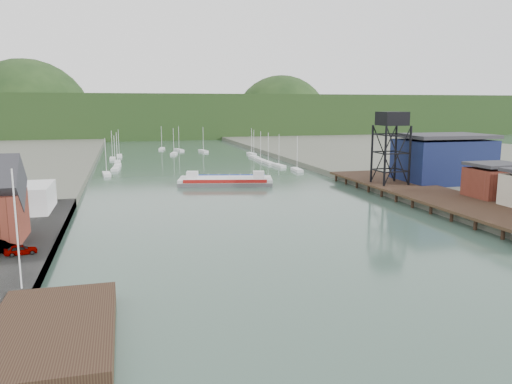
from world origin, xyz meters
TOP-DOWN VIEW (x-y plane):
  - ground at (0.00, 0.00)m, footprint 600.00×600.00m
  - west_stage at (-29.00, 0.00)m, footprint 10.00×18.00m
  - east_pier at (37.00, 45.00)m, footprint 14.00×70.00m
  - flagpole at (-33.00, 10.00)m, footprint 0.16×0.16m
  - lift_tower at (35.00, 58.00)m, footprint 6.50×6.50m
  - blue_shed at (50.00, 60.00)m, footprint 20.50×14.50m
  - marina_sailboats at (0.08, 138.46)m, footprint 57.71×92.65m
  - distant_hills at (-3.98, 301.35)m, footprint 500.00×120.00m
  - chain_ferry at (1.71, 79.40)m, footprint 24.46×14.16m
  - car_west_a at (-35.24, 22.29)m, footprint 3.98×2.33m

SIDE VIEW (x-z plane):
  - ground at x=0.00m, z-range 0.00..0.00m
  - marina_sailboats at x=0.08m, z-range -0.10..0.80m
  - west_stage at x=-29.00m, z-range 0.00..1.80m
  - chain_ferry at x=1.71m, z-range -0.71..2.60m
  - east_pier at x=37.00m, z-range 0.67..3.12m
  - car_west_a at x=-35.24m, z-range 1.60..2.87m
  - blue_shed at x=50.00m, z-range 1.41..12.71m
  - flagpole at x=-33.00m, z-range 1.60..13.60m
  - distant_hills at x=-3.98m, z-range -29.62..50.38m
  - lift_tower at x=35.00m, z-range 7.65..23.65m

